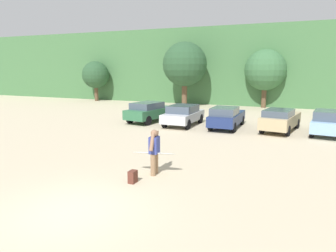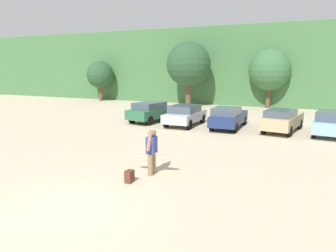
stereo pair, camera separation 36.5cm
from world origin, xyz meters
The scene contains 13 objects.
ground_plane centered at (0.00, 0.00, 0.00)m, with size 120.00×120.00×0.00m, color #C1B293.
hillside_ridge centered at (0.00, 34.20, 4.33)m, with size 108.00×12.00×8.67m, color #427042.
tree_center_left centered at (-18.26, 26.70, 3.26)m, with size 3.37×3.37×4.97m.
tree_left centered at (-5.95, 25.69, 4.49)m, with size 4.75×4.75×6.89m.
tree_far_left centered at (2.20, 27.69, 3.90)m, with size 4.23×4.23×6.03m.
parked_car_forest_green centered at (-4.83, 14.90, 0.82)m, with size 2.54×4.69×1.54m.
parked_car_silver centered at (-1.91, 14.45, 0.80)m, with size 1.95×4.22×1.48m.
parked_car_navy centered at (1.21, 14.65, 0.78)m, with size 1.80×4.65×1.51m.
parked_car_tan centered at (4.71, 14.90, 0.80)m, with size 2.42×4.74×1.50m.
parked_car_sky_blue centered at (7.57, 14.82, 0.81)m, with size 2.28×4.36×1.56m.
person_adult centered at (0.84, 3.89, 1.00)m, with size 0.37×0.85×1.78m.
surfboard_white centered at (0.80, 3.98, 0.83)m, with size 1.81×0.87×0.20m.
backpack_dropped centered at (0.52, 2.76, 0.22)m, with size 0.24×0.34×0.45m.
Camera 2 is at (6.29, -6.60, 4.07)m, focal length 33.78 mm.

